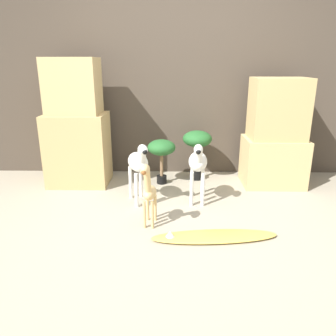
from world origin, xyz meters
The scene contains 10 objects.
ground_plane centered at (0.00, 0.00, 0.00)m, with size 14.00×14.00×0.00m, color #9E937F.
wall_back centered at (0.00, 1.68, 1.10)m, with size 6.40×0.08×2.20m.
rock_pillar_left centered at (-1.17, 1.19, 0.67)m, with size 0.70×0.52×1.47m.
rock_pillar_right centered at (1.17, 1.19, 0.59)m, with size 0.70×0.52×1.26m.
zebra_right centered at (0.23, 0.63, 0.43)m, with size 0.22×0.48×0.67m.
zebra_left centered at (-0.38, 0.60, 0.43)m, with size 0.31×0.48×0.67m.
giraffe_figurine centered at (-0.24, 0.07, 0.35)m, with size 0.14×0.38×0.63m.
potted_palm_front centered at (-0.17, 1.19, 0.42)m, with size 0.33×0.33×0.55m.
potted_palm_back centered at (0.27, 1.35, 0.47)m, with size 0.36×0.36×0.62m.
surfboard centered at (0.31, -0.14, 0.02)m, with size 1.09×0.33×0.08m.
Camera 1 is at (-0.03, -2.59, 1.42)m, focal length 35.00 mm.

